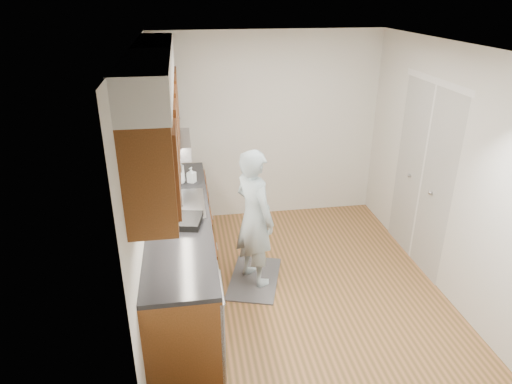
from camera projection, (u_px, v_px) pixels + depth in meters
floor at (295, 282)px, 5.01m from camera, size 3.50×3.50×0.00m
ceiling at (305, 45)px, 3.99m from camera, size 3.50×3.50×0.00m
wall_left at (144, 186)px, 4.29m from camera, size 0.02×3.50×2.50m
wall_right at (440, 168)px, 4.72m from camera, size 0.02×3.50×2.50m
wall_back at (268, 128)px, 6.08m from camera, size 3.00×0.02×2.50m
counter at (182, 253)px, 4.64m from camera, size 0.64×2.80×1.30m
upper_cabinets at (156, 111)px, 4.07m from camera, size 0.47×2.80×1.21m
closet_door at (422, 177)px, 5.08m from camera, size 0.02×1.22×2.05m
floor_mat at (254, 278)px, 5.06m from camera, size 0.74×0.98×0.02m
person at (254, 209)px, 4.71m from camera, size 0.63×0.72×1.70m
soap_bottle_a at (180, 171)px, 5.11m from camera, size 0.12×0.12×0.28m
soap_bottle_b at (191, 175)px, 5.14m from camera, size 0.11×0.11×0.18m
soap_bottle_c at (179, 172)px, 5.24m from camera, size 0.17×0.17×0.16m
dish_rack at (180, 221)px, 4.25m from camera, size 0.45×0.40×0.06m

